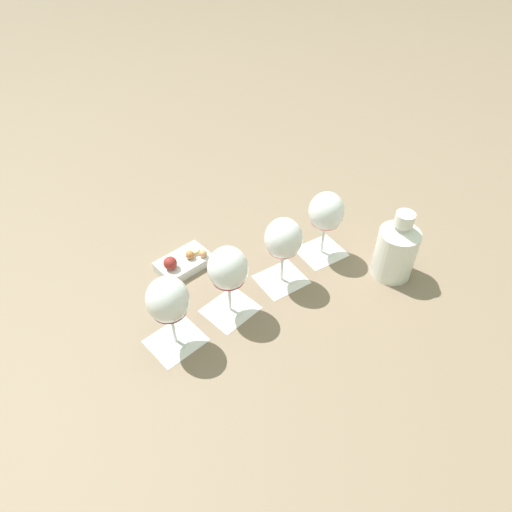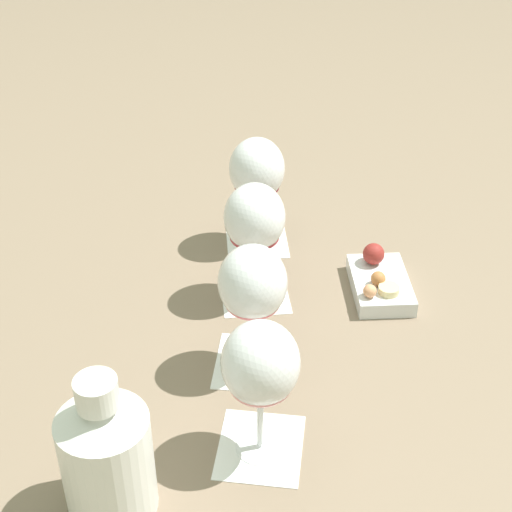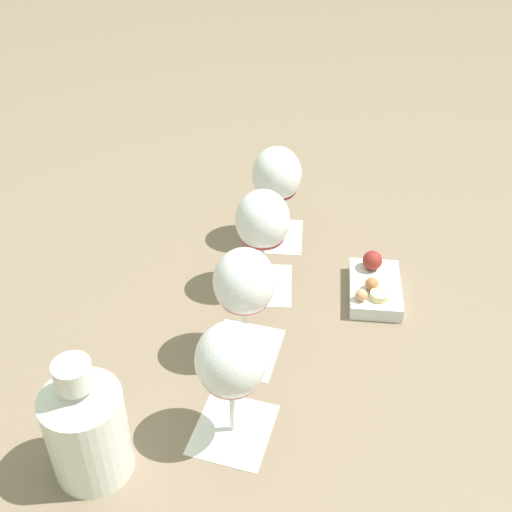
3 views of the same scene
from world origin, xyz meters
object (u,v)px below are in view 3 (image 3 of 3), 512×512
Objects in this scene: wine_glass_3 at (277,178)px; ceramic_vase at (86,425)px; wine_glass_0 at (231,364)px; snack_dish at (374,286)px; wine_glass_2 at (263,224)px; wine_glass_1 at (244,286)px.

wine_glass_3 is 0.99× the size of ceramic_vase.
snack_dish is at bearing -4.50° from wine_glass_0.
wine_glass_2 is 0.99× the size of ceramic_vase.
wine_glass_1 and ceramic_vase have the same top height.
snack_dish is (-0.05, -0.23, -0.11)m from wine_glass_3.
wine_glass_0 is at bearing -150.68° from wine_glass_1.
wine_glass_1 is 0.16m from wine_glass_2.
wine_glass_2 is 0.22m from snack_dish.
wine_glass_1 is 0.28m from snack_dish.
ceramic_vase is at bearing 142.33° from wine_glass_0.
wine_glass_1 is at bearing -7.89° from ceramic_vase.
wine_glass_1 is 1.17× the size of snack_dish.
wine_glass_2 is at bearing 117.74° from snack_dish.
wine_glass_0 is 1.17× the size of snack_dish.
wine_glass_0 is at bearing -37.67° from ceramic_vase.
wine_glass_2 is at bearing 24.92° from wine_glass_1.
ceramic_vase is at bearing -176.18° from wine_glass_2.
wine_glass_0 is 0.31m from wine_glass_2.
wine_glass_1 is 1.00× the size of wine_glass_3.
wine_glass_0 and wine_glass_2 have the same top height.
wine_glass_1 is 0.99× the size of ceramic_vase.
snack_dish is at bearing -15.48° from ceramic_vase.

